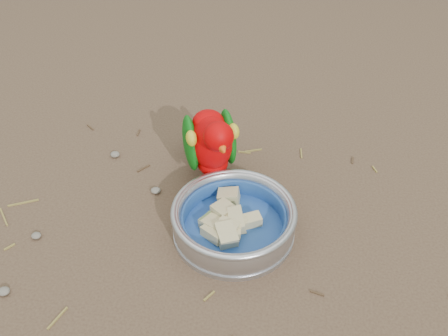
# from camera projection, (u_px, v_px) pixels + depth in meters

# --- Properties ---
(ground) EXTENTS (60.00, 60.00, 0.00)m
(ground) POSITION_uv_depth(u_px,v_px,m) (224.00, 271.00, 0.85)
(ground) COLOR brown
(food_bowl) EXTENTS (0.22, 0.22, 0.02)m
(food_bowl) POSITION_uv_depth(u_px,v_px,m) (234.00, 230.00, 0.91)
(food_bowl) COLOR #B2B2BA
(food_bowl) RESTS_ON ground
(bowl_wall) EXTENTS (0.22, 0.22, 0.04)m
(bowl_wall) POSITION_uv_depth(u_px,v_px,m) (234.00, 218.00, 0.89)
(bowl_wall) COLOR #B2B2BA
(bowl_wall) RESTS_ON food_bowl
(fruit_wedges) EXTENTS (0.13, 0.13, 0.03)m
(fruit_wedges) POSITION_uv_depth(u_px,v_px,m) (234.00, 221.00, 0.89)
(fruit_wedges) COLOR #C6B580
(fruit_wedges) RESTS_ON food_bowl
(lory_parrot) EXTENTS (0.19, 0.24, 0.17)m
(lory_parrot) POSITION_uv_depth(u_px,v_px,m) (211.00, 149.00, 0.96)
(lory_parrot) COLOR #BC0002
(lory_parrot) RESTS_ON ground
(ground_debris) EXTENTS (0.90, 0.80, 0.01)m
(ground_debris) POSITION_uv_depth(u_px,v_px,m) (229.00, 254.00, 0.87)
(ground_debris) COLOR olive
(ground_debris) RESTS_ON ground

